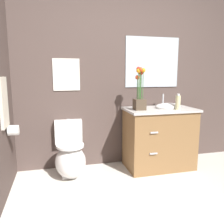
{
  "coord_description": "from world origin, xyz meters",
  "views": [
    {
      "loc": [
        -0.82,
        -1.44,
        1.29
      ],
      "look_at": [
        -0.13,
        1.3,
        0.82
      ],
      "focal_mm": 36.54,
      "sensor_mm": 36.0,
      "label": 1
    }
  ],
  "objects_px": {
    "soap_bottle": "(178,102)",
    "vanity_cabinet": "(159,137)",
    "flower_vase": "(140,93)",
    "hanging_towel": "(4,103)",
    "wall_poster": "(66,75)",
    "toilet_paper_roll": "(13,130)",
    "wall_mirror": "(152,62)",
    "toilet": "(70,157)"
  },
  "relations": [
    {
      "from": "wall_poster",
      "to": "hanging_towel",
      "type": "relative_size",
      "value": 0.8
    },
    {
      "from": "vanity_cabinet",
      "to": "soap_bottle",
      "type": "height_order",
      "value": "soap_bottle"
    },
    {
      "from": "toilet",
      "to": "hanging_towel",
      "type": "xyz_separation_m",
      "value": [
        -0.67,
        -0.29,
        0.76
      ]
    },
    {
      "from": "vanity_cabinet",
      "to": "flower_vase",
      "type": "distance_m",
      "value": 0.7
    },
    {
      "from": "vanity_cabinet",
      "to": "flower_vase",
      "type": "relative_size",
      "value": 1.84
    },
    {
      "from": "vanity_cabinet",
      "to": "wall_mirror",
      "type": "xyz_separation_m",
      "value": [
        -0.0,
        0.29,
        1.02
      ]
    },
    {
      "from": "soap_bottle",
      "to": "wall_poster",
      "type": "xyz_separation_m",
      "value": [
        -1.39,
        0.44,
        0.35
      ]
    },
    {
      "from": "wall_poster",
      "to": "wall_mirror",
      "type": "distance_m",
      "value": 1.22
    },
    {
      "from": "wall_poster",
      "to": "wall_mirror",
      "type": "xyz_separation_m",
      "value": [
        1.21,
        0.0,
        0.17
      ]
    },
    {
      "from": "soap_bottle",
      "to": "wall_poster",
      "type": "bearing_deg",
      "value": 162.32
    },
    {
      "from": "wall_mirror",
      "to": "hanging_towel",
      "type": "bearing_deg",
      "value": -163.42
    },
    {
      "from": "soap_bottle",
      "to": "vanity_cabinet",
      "type": "bearing_deg",
      "value": 139.71
    },
    {
      "from": "toilet_paper_roll",
      "to": "wall_mirror",
      "type": "bearing_deg",
      "value": 14.27
    },
    {
      "from": "vanity_cabinet",
      "to": "wall_poster",
      "type": "relative_size",
      "value": 2.43
    },
    {
      "from": "toilet_paper_roll",
      "to": "soap_bottle",
      "type": "bearing_deg",
      "value": 0.61
    },
    {
      "from": "flower_vase",
      "to": "soap_bottle",
      "type": "height_order",
      "value": "flower_vase"
    },
    {
      "from": "toilet",
      "to": "flower_vase",
      "type": "height_order",
      "value": "flower_vase"
    },
    {
      "from": "toilet",
      "to": "toilet_paper_roll",
      "type": "xyz_separation_m",
      "value": [
        -0.61,
        -0.2,
        0.44
      ]
    },
    {
      "from": "flower_vase",
      "to": "hanging_towel",
      "type": "distance_m",
      "value": 1.58
    },
    {
      "from": "toilet",
      "to": "vanity_cabinet",
      "type": "bearing_deg",
      "value": -1.25
    },
    {
      "from": "flower_vase",
      "to": "soap_bottle",
      "type": "distance_m",
      "value": 0.52
    },
    {
      "from": "toilet",
      "to": "wall_mirror",
      "type": "bearing_deg",
      "value": 12.46
    },
    {
      "from": "hanging_towel",
      "to": "toilet_paper_roll",
      "type": "relative_size",
      "value": 4.73
    },
    {
      "from": "toilet",
      "to": "hanging_towel",
      "type": "distance_m",
      "value": 1.05
    },
    {
      "from": "flower_vase",
      "to": "wall_poster",
      "type": "bearing_deg",
      "value": 159.18
    },
    {
      "from": "wall_poster",
      "to": "hanging_towel",
      "type": "bearing_deg",
      "value": -140.1
    },
    {
      "from": "flower_vase",
      "to": "hanging_towel",
      "type": "height_order",
      "value": "flower_vase"
    },
    {
      "from": "toilet_paper_roll",
      "to": "vanity_cabinet",
      "type": "bearing_deg",
      "value": 5.31
    },
    {
      "from": "vanity_cabinet",
      "to": "flower_vase",
      "type": "height_order",
      "value": "flower_vase"
    },
    {
      "from": "soap_bottle",
      "to": "wall_mirror",
      "type": "height_order",
      "value": "wall_mirror"
    },
    {
      "from": "toilet",
      "to": "wall_poster",
      "type": "relative_size",
      "value": 1.66
    },
    {
      "from": "wall_poster",
      "to": "toilet_paper_roll",
      "type": "xyz_separation_m",
      "value": [
        -0.61,
        -0.46,
        -0.6
      ]
    },
    {
      "from": "soap_bottle",
      "to": "wall_poster",
      "type": "relative_size",
      "value": 0.5
    },
    {
      "from": "toilet",
      "to": "flower_vase",
      "type": "xyz_separation_m",
      "value": [
        0.9,
        -0.07,
        0.8
      ]
    },
    {
      "from": "toilet",
      "to": "soap_bottle",
      "type": "xyz_separation_m",
      "value": [
        1.39,
        -0.18,
        0.68
      ]
    },
    {
      "from": "flower_vase",
      "to": "toilet",
      "type": "bearing_deg",
      "value": 175.33
    },
    {
      "from": "flower_vase",
      "to": "toilet_paper_roll",
      "type": "distance_m",
      "value": 1.56
    },
    {
      "from": "vanity_cabinet",
      "to": "soap_bottle",
      "type": "bearing_deg",
      "value": -40.29
    },
    {
      "from": "vanity_cabinet",
      "to": "hanging_towel",
      "type": "bearing_deg",
      "value": -171.97
    },
    {
      "from": "toilet",
      "to": "flower_vase",
      "type": "bearing_deg",
      "value": -4.67
    },
    {
      "from": "soap_bottle",
      "to": "hanging_towel",
      "type": "xyz_separation_m",
      "value": [
        -2.06,
        -0.12,
        0.08
      ]
    },
    {
      "from": "hanging_towel",
      "to": "flower_vase",
      "type": "bearing_deg",
      "value": 7.95
    }
  ]
}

